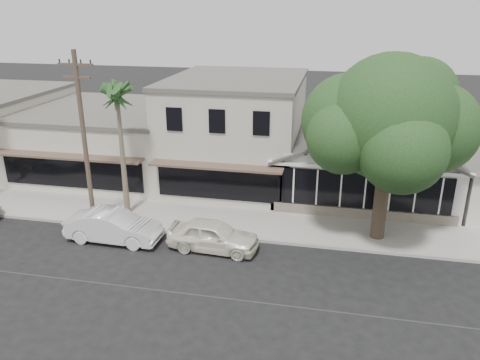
% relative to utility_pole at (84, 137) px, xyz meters
% --- Properties ---
extents(ground, '(140.00, 140.00, 0.00)m').
position_rel_utility_pole_xyz_m(ground, '(9.00, -5.20, -4.79)').
color(ground, black).
rests_on(ground, ground).
extents(sidewalk_north, '(90.00, 3.50, 0.15)m').
position_rel_utility_pole_xyz_m(sidewalk_north, '(1.00, 1.55, -4.71)').
color(sidewalk_north, '#9E9991').
rests_on(sidewalk_north, ground).
extents(corner_shop, '(10.40, 8.60, 5.10)m').
position_rel_utility_pole_xyz_m(corner_shop, '(14.00, 7.27, -2.17)').
color(corner_shop, silver).
rests_on(corner_shop, ground).
extents(row_building_near, '(8.00, 10.00, 6.50)m').
position_rel_utility_pole_xyz_m(row_building_near, '(6.00, 8.30, -1.54)').
color(row_building_near, beige).
rests_on(row_building_near, ground).
extents(row_building_midnear, '(10.00, 10.00, 4.20)m').
position_rel_utility_pole_xyz_m(row_building_midnear, '(-3.00, 8.30, -2.69)').
color(row_building_midnear, beige).
rests_on(row_building_midnear, ground).
extents(utility_pole, '(1.80, 0.24, 9.00)m').
position_rel_utility_pole_xyz_m(utility_pole, '(0.00, 0.00, 0.00)').
color(utility_pole, brown).
rests_on(utility_pole, ground).
extents(car_0, '(4.43, 2.01, 1.48)m').
position_rel_utility_pole_xyz_m(car_0, '(6.92, -1.42, -4.05)').
color(car_0, white).
rests_on(car_0, ground).
extents(car_1, '(4.72, 1.73, 1.54)m').
position_rel_utility_pole_xyz_m(car_1, '(1.92, -1.53, -4.02)').
color(car_1, white).
rests_on(car_1, ground).
extents(shade_tree, '(8.18, 7.39, 9.07)m').
position_rel_utility_pole_xyz_m(shade_tree, '(14.55, 1.47, 1.18)').
color(shade_tree, '#473B2B').
rests_on(shade_tree, ground).
extents(palm_east, '(2.58, 2.58, 7.68)m').
position_rel_utility_pole_xyz_m(palm_east, '(1.27, 1.42, 1.82)').
color(palm_east, '#726651').
rests_on(palm_east, ground).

